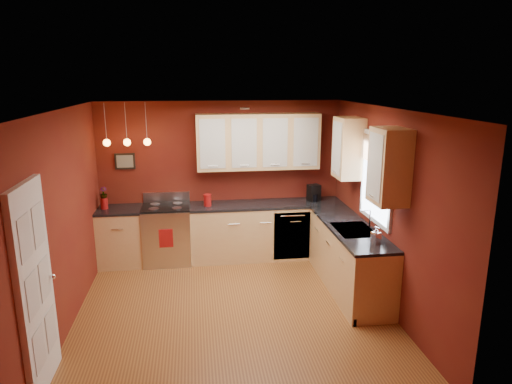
{
  "coord_description": "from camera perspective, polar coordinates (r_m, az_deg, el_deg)",
  "views": [
    {
      "loc": [
        -0.44,
        -5.39,
        2.96
      ],
      "look_at": [
        0.44,
        1.0,
        1.34
      ],
      "focal_mm": 32.0,
      "sensor_mm": 36.0,
      "label": 1
    }
  ],
  "objects": [
    {
      "name": "coffee_maker",
      "position": [
        7.73,
        7.25,
        -0.18
      ],
      "size": [
        0.23,
        0.23,
        0.28
      ],
      "rotation": [
        0.0,
        0.0,
        0.29
      ],
      "color": "black",
      "rests_on": "counter_back_right"
    },
    {
      "name": "red_vase",
      "position": [
        7.6,
        -18.44,
        -1.36
      ],
      "size": [
        0.11,
        0.11,
        0.18
      ],
      "primitive_type": "cylinder",
      "color": "#9B1110",
      "rests_on": "counter_back_left"
    },
    {
      "name": "wall_back",
      "position": [
        7.69,
        -4.35,
        1.59
      ],
      "size": [
        4.0,
        0.02,
        2.6
      ],
      "primitive_type": "cube",
      "color": "maroon",
      "rests_on": "floor"
    },
    {
      "name": "floor",
      "position": [
        6.17,
        -2.84,
        -14.6
      ],
      "size": [
        4.2,
        4.2,
        0.0
      ],
      "primitive_type": "plane",
      "color": "#99612C",
      "rests_on": "ground"
    },
    {
      "name": "gas_range",
      "position": [
        7.62,
        -11.04,
        -5.14
      ],
      "size": [
        0.76,
        0.64,
        1.11
      ],
      "color": "silver",
      "rests_on": "floor"
    },
    {
      "name": "window",
      "position": [
        6.31,
        14.86,
        2.01
      ],
      "size": [
        0.06,
        1.02,
        1.22
      ],
      "color": "white",
      "rests_on": "wall_right"
    },
    {
      "name": "soap_pump",
      "position": [
        5.92,
        14.76,
        -5.21
      ],
      "size": [
        0.13,
        0.13,
        0.22
      ],
      "primitive_type": "imported",
      "rotation": [
        0.0,
        0.0,
        0.35
      ],
      "color": "white",
      "rests_on": "counter_right"
    },
    {
      "name": "counter_right",
      "position": [
        6.55,
        11.72,
        -4.35
      ],
      "size": [
        0.62,
        2.1,
        0.04
      ],
      "primitive_type": "cube",
      "color": "black",
      "rests_on": "base_cabinets_right"
    },
    {
      "name": "ceiling",
      "position": [
        5.42,
        -3.18,
        10.27
      ],
      "size": [
        4.0,
        4.2,
        0.02
      ],
      "primitive_type": "cube",
      "color": "silver",
      "rests_on": "wall_back"
    },
    {
      "name": "door_left_wall",
      "position": [
        4.86,
        -25.85,
        -10.85
      ],
      "size": [
        0.12,
        0.82,
        2.05
      ],
      "color": "white",
      "rests_on": "floor"
    },
    {
      "name": "wall_front",
      "position": [
        3.71,
        -0.15,
        -12.46
      ],
      "size": [
        4.0,
        0.02,
        2.6
      ],
      "primitive_type": "cube",
      "color": "maroon",
      "rests_on": "floor"
    },
    {
      "name": "wall_left",
      "position": [
        5.85,
        -22.95,
        -3.53
      ],
      "size": [
        0.02,
        4.2,
        2.6
      ],
      "primitive_type": "cube",
      "color": "maroon",
      "rests_on": "floor"
    },
    {
      "name": "wall_right",
      "position": [
        6.15,
        15.92,
        -2.12
      ],
      "size": [
        0.02,
        4.2,
        2.6
      ],
      "primitive_type": "cube",
      "color": "maroon",
      "rests_on": "floor"
    },
    {
      "name": "pendant_lights",
      "position": [
        7.28,
        -15.82,
        6.06
      ],
      "size": [
        0.71,
        0.11,
        0.66
      ],
      "color": "#98989D",
      "rests_on": "ceiling"
    },
    {
      "name": "wall_picture",
      "position": [
        7.67,
        -16.06,
        3.71
      ],
      "size": [
        0.32,
        0.03,
        0.26
      ],
      "primitive_type": "cube",
      "color": "black",
      "rests_on": "wall_back"
    },
    {
      "name": "counter_back_left",
      "position": [
        7.57,
        -16.72,
        -2.14
      ],
      "size": [
        0.7,
        0.62,
        0.04
      ],
      "primitive_type": "cube",
      "color": "black",
      "rests_on": "base_cabinets_back_left"
    },
    {
      "name": "base_cabinets_right",
      "position": [
        6.71,
        11.52,
        -8.16
      ],
      "size": [
        0.6,
        2.1,
        0.9
      ],
      "primitive_type": "cube",
      "color": "#DAB475",
      "rests_on": "floor"
    },
    {
      "name": "sink",
      "position": [
        6.42,
        12.18,
        -4.81
      ],
      "size": [
        0.5,
        0.7,
        0.33
      ],
      "color": "#98989D",
      "rests_on": "counter_right"
    },
    {
      "name": "dish_towel",
      "position": [
        7.3,
        -11.19,
        -5.71
      ],
      "size": [
        0.22,
        0.01,
        0.29
      ],
      "primitive_type": "cube",
      "color": "#9B1110",
      "rests_on": "gas_range"
    },
    {
      "name": "counter_back_right",
      "position": [
        7.57,
        1.37,
        -1.54
      ],
      "size": [
        2.54,
        0.62,
        0.04
      ],
      "primitive_type": "cube",
      "color": "black",
      "rests_on": "base_cabinets_back_right"
    },
    {
      "name": "flowers",
      "position": [
        7.56,
        -18.54,
        -0.15
      ],
      "size": [
        0.12,
        0.12,
        0.19
      ],
      "primitive_type": "imported",
      "rotation": [
        0.0,
        0.0,
        0.11
      ],
      "color": "#9B1110",
      "rests_on": "red_vase"
    },
    {
      "name": "base_cabinets_back_left",
      "position": [
        7.71,
        -16.47,
        -5.49
      ],
      "size": [
        0.7,
        0.6,
        0.9
      ],
      "primitive_type": "cube",
      "color": "#DAB475",
      "rests_on": "floor"
    },
    {
      "name": "upper_cabinets_back",
      "position": [
        7.46,
        0.27,
        6.32
      ],
      "size": [
        2.0,
        0.35,
        0.9
      ],
      "primitive_type": "cube",
      "color": "#DAB475",
      "rests_on": "wall_back"
    },
    {
      "name": "upper_cabinets_right",
      "position": [
        6.23,
        13.65,
        4.38
      ],
      "size": [
        0.35,
        1.95,
        0.9
      ],
      "primitive_type": "cube",
      "color": "#DAB475",
      "rests_on": "wall_right"
    },
    {
      "name": "base_cabinets_back_right",
      "position": [
        7.71,
        1.35,
        -4.9
      ],
      "size": [
        2.54,
        0.6,
        0.9
      ],
      "primitive_type": "cube",
      "color": "#DAB475",
      "rests_on": "floor"
    },
    {
      "name": "red_canister",
      "position": [
        7.41,
        -6.08,
        -1.02
      ],
      "size": [
        0.13,
        0.13,
        0.19
      ],
      "color": "#9B1110",
      "rests_on": "counter_back_right"
    },
    {
      "name": "dishwasher_front",
      "position": [
        7.51,
        4.51,
        -5.48
      ],
      "size": [
        0.6,
        0.02,
        0.8
      ],
      "primitive_type": "cube",
      "color": "silver",
      "rests_on": "base_cabinets_back_right"
    }
  ]
}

